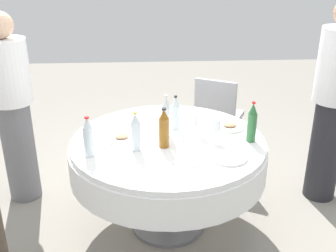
{
  "coord_description": "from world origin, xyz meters",
  "views": [
    {
      "loc": [
        0.16,
        2.62,
        1.99
      ],
      "look_at": [
        0.0,
        0.0,
        0.84
      ],
      "focal_mm": 43.78,
      "sensor_mm": 36.0,
      "label": 1
    }
  ],
  "objects_px": {
    "bottle_green_north": "(252,123)",
    "plate_front": "(128,120)",
    "dining_table": "(168,158)",
    "plate_west": "(229,157)",
    "wine_glass_outer": "(199,120)",
    "person_left": "(334,101)",
    "bottle_clear_right": "(166,117)",
    "person_far": "(13,108)",
    "chair_rear": "(218,112)",
    "bottle_clear_rear": "(176,114)",
    "bottle_amber_outer": "(164,129)",
    "plate_inner": "(230,127)",
    "wine_glass_right": "(216,126)",
    "plate_east": "(122,138)",
    "bottle_clear_far": "(136,133)",
    "bottle_clear_left": "(88,138)"
  },
  "relations": [
    {
      "from": "bottle_green_north",
      "to": "person_left",
      "type": "distance_m",
      "value": 0.86
    },
    {
      "from": "wine_glass_outer",
      "to": "plate_east",
      "type": "xyz_separation_m",
      "value": [
        0.55,
        0.05,
        -0.11
      ]
    },
    {
      "from": "person_far",
      "to": "bottle_clear_rear",
      "type": "bearing_deg",
      "value": -81.27
    },
    {
      "from": "bottle_amber_outer",
      "to": "person_far",
      "type": "height_order",
      "value": "person_far"
    },
    {
      "from": "wine_glass_right",
      "to": "chair_rear",
      "type": "relative_size",
      "value": 0.19
    },
    {
      "from": "bottle_clear_right",
      "to": "plate_front",
      "type": "bearing_deg",
      "value": -46.14
    },
    {
      "from": "plate_front",
      "to": "plate_west",
      "type": "distance_m",
      "value": 0.94
    },
    {
      "from": "plate_east",
      "to": "plate_inner",
      "type": "bearing_deg",
      "value": -168.69
    },
    {
      "from": "bottle_clear_rear",
      "to": "bottle_amber_outer",
      "type": "bearing_deg",
      "value": 71.46
    },
    {
      "from": "plate_east",
      "to": "dining_table",
      "type": "bearing_deg",
      "value": 178.23
    },
    {
      "from": "plate_front",
      "to": "plate_inner",
      "type": "xyz_separation_m",
      "value": [
        -0.77,
        0.19,
        0.0
      ]
    },
    {
      "from": "person_far",
      "to": "chair_rear",
      "type": "relative_size",
      "value": 1.81
    },
    {
      "from": "dining_table",
      "to": "bottle_clear_far",
      "type": "xyz_separation_m",
      "value": [
        0.22,
        0.15,
        0.27
      ]
    },
    {
      "from": "plate_front",
      "to": "dining_table",
      "type": "bearing_deg",
      "value": 129.03
    },
    {
      "from": "bottle_clear_left",
      "to": "plate_inner",
      "type": "xyz_separation_m",
      "value": [
        -1.0,
        -0.38,
        -0.12
      ]
    },
    {
      "from": "plate_front",
      "to": "person_left",
      "type": "relative_size",
      "value": 0.12
    },
    {
      "from": "bottle_clear_left",
      "to": "plate_west",
      "type": "xyz_separation_m",
      "value": [
        -0.9,
        0.1,
        -0.12
      ]
    },
    {
      "from": "wine_glass_outer",
      "to": "plate_front",
      "type": "xyz_separation_m",
      "value": [
        0.52,
        -0.3,
        -0.11
      ]
    },
    {
      "from": "bottle_green_north",
      "to": "plate_front",
      "type": "height_order",
      "value": "bottle_green_north"
    },
    {
      "from": "dining_table",
      "to": "bottle_green_north",
      "type": "height_order",
      "value": "bottle_green_north"
    },
    {
      "from": "bottle_clear_right",
      "to": "plate_east",
      "type": "xyz_separation_m",
      "value": [
        0.32,
        0.06,
        -0.13
      ]
    },
    {
      "from": "bottle_clear_right",
      "to": "chair_rear",
      "type": "relative_size",
      "value": 0.36
    },
    {
      "from": "bottle_clear_far",
      "to": "bottle_clear_right",
      "type": "bearing_deg",
      "value": -134.31
    },
    {
      "from": "dining_table",
      "to": "plate_front",
      "type": "height_order",
      "value": "plate_front"
    },
    {
      "from": "bottle_clear_right",
      "to": "person_far",
      "type": "xyz_separation_m",
      "value": [
        1.2,
        -0.42,
        -0.06
      ]
    },
    {
      "from": "plate_inner",
      "to": "bottle_clear_left",
      "type": "bearing_deg",
      "value": 20.96
    },
    {
      "from": "dining_table",
      "to": "plate_west",
      "type": "distance_m",
      "value": 0.51
    },
    {
      "from": "bottle_clear_left",
      "to": "bottle_green_north",
      "type": "bearing_deg",
      "value": -172.03
    },
    {
      "from": "wine_glass_outer",
      "to": "person_left",
      "type": "distance_m",
      "value": 1.15
    },
    {
      "from": "dining_table",
      "to": "wine_glass_outer",
      "type": "bearing_deg",
      "value": -166.15
    },
    {
      "from": "plate_front",
      "to": "plate_inner",
      "type": "bearing_deg",
      "value": 166.25
    },
    {
      "from": "chair_rear",
      "to": "plate_front",
      "type": "bearing_deg",
      "value": -113.01
    },
    {
      "from": "bottle_green_north",
      "to": "wine_glass_right",
      "type": "height_order",
      "value": "bottle_green_north"
    },
    {
      "from": "plate_front",
      "to": "plate_west",
      "type": "bearing_deg",
      "value": 134.9
    },
    {
      "from": "bottle_clear_rear",
      "to": "wine_glass_outer",
      "type": "xyz_separation_m",
      "value": [
        -0.16,
        0.13,
        -0.0
      ]
    },
    {
      "from": "bottle_clear_far",
      "to": "bottle_green_north",
      "type": "bearing_deg",
      "value": -173.41
    },
    {
      "from": "plate_inner",
      "to": "chair_rear",
      "type": "height_order",
      "value": "chair_rear"
    },
    {
      "from": "person_left",
      "to": "person_far",
      "type": "height_order",
      "value": "person_left"
    },
    {
      "from": "bottle_clear_rear",
      "to": "person_far",
      "type": "bearing_deg",
      "value": -13.27
    },
    {
      "from": "plate_east",
      "to": "chair_rear",
      "type": "height_order",
      "value": "chair_rear"
    },
    {
      "from": "plate_inner",
      "to": "person_left",
      "type": "relative_size",
      "value": 0.13
    },
    {
      "from": "bottle_green_north",
      "to": "wine_glass_right",
      "type": "distance_m",
      "value": 0.25
    },
    {
      "from": "person_left",
      "to": "person_far",
      "type": "xyz_separation_m",
      "value": [
        2.55,
        -0.14,
        -0.06
      ]
    },
    {
      "from": "bottle_green_north",
      "to": "plate_front",
      "type": "relative_size",
      "value": 1.4
    },
    {
      "from": "bottle_amber_outer",
      "to": "plate_inner",
      "type": "relative_size",
      "value": 1.33
    },
    {
      "from": "bottle_clear_left",
      "to": "person_left",
      "type": "distance_m",
      "value": 1.95
    },
    {
      "from": "bottle_amber_outer",
      "to": "wine_glass_outer",
      "type": "height_order",
      "value": "bottle_amber_outer"
    },
    {
      "from": "bottle_clear_far",
      "to": "plate_east",
      "type": "relative_size",
      "value": 1.35
    },
    {
      "from": "dining_table",
      "to": "wine_glass_outer",
      "type": "xyz_separation_m",
      "value": [
        -0.22,
        -0.06,
        0.26
      ]
    },
    {
      "from": "bottle_clear_far",
      "to": "wine_glass_right",
      "type": "relative_size",
      "value": 1.64
    }
  ]
}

